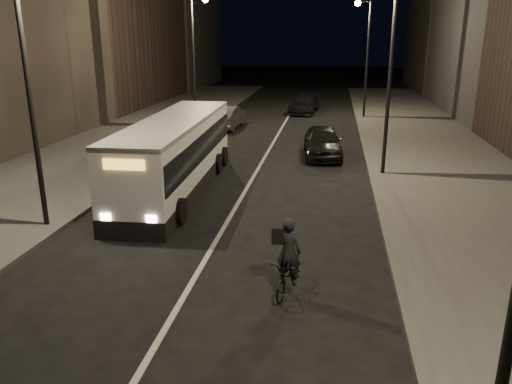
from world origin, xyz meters
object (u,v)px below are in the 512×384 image
at_px(cyclist_on_bicycle, 289,268).
at_px(car_near, 323,142).
at_px(car_far, 304,104).
at_px(streetlight_left_far, 197,44).
at_px(car_mid, 227,117).
at_px(streetlight_right_mid, 385,50).
at_px(streetlight_left_near, 33,56).
at_px(streetlight_right_far, 364,43).
at_px(city_bus, 176,152).

distance_m(cyclist_on_bicycle, car_near, 14.34).
bearing_deg(car_far, streetlight_left_far, -122.45).
height_order(cyclist_on_bicycle, car_mid, cyclist_on_bicycle).
relative_size(streetlight_right_mid, car_near, 1.78).
relative_size(streetlight_right_mid, cyclist_on_bicycle, 4.10).
relative_size(streetlight_right_mid, streetlight_left_far, 1.00).
xyz_separation_m(streetlight_left_near, car_far, (6.40, 26.06, -4.66)).
bearing_deg(streetlight_right_far, car_mid, -148.47).
distance_m(streetlight_left_far, car_mid, 4.94).
bearing_deg(car_near, streetlight_left_far, 136.28).
distance_m(streetlight_right_far, streetlight_left_far, 12.24).
height_order(streetlight_left_far, car_near, streetlight_left_far).
relative_size(car_near, car_mid, 0.98).
distance_m(streetlight_right_far, car_far, 6.65).
distance_m(city_bus, cyclist_on_bicycle, 9.34).
xyz_separation_m(streetlight_left_far, cyclist_on_bicycle, (7.77, -21.00, -4.70)).
distance_m(streetlight_right_mid, cyclist_on_bicycle, 12.31).
relative_size(city_bus, cyclist_on_bicycle, 5.41).
height_order(streetlight_right_far, city_bus, streetlight_right_far).
xyz_separation_m(streetlight_right_mid, cyclist_on_bicycle, (-2.90, -11.00, -4.70)).
relative_size(cyclist_on_bicycle, car_far, 0.41).
bearing_deg(streetlight_left_near, streetlight_left_far, 90.00).
relative_size(streetlight_left_near, streetlight_left_far, 1.00).
distance_m(streetlight_left_near, car_mid, 19.16).
bearing_deg(cyclist_on_bicycle, car_near, 100.09).
height_order(streetlight_left_near, car_mid, streetlight_left_near).
bearing_deg(car_near, car_far, 92.35).
relative_size(streetlight_left_near, city_bus, 0.76).
relative_size(streetlight_right_mid, streetlight_left_near, 1.00).
bearing_deg(streetlight_right_mid, car_mid, 130.33).
xyz_separation_m(streetlight_left_near, city_bus, (2.60, 4.73, -3.80)).
height_order(streetlight_right_mid, car_mid, streetlight_right_mid).
bearing_deg(car_near, cyclist_on_bicycle, -96.39).
height_order(streetlight_right_mid, cyclist_on_bicycle, streetlight_right_mid).
height_order(streetlight_left_far, cyclist_on_bicycle, streetlight_left_far).
bearing_deg(car_far, streetlight_right_far, -19.80).
bearing_deg(streetlight_left_far, car_mid, 16.69).
height_order(streetlight_left_near, car_near, streetlight_left_near).
xyz_separation_m(streetlight_right_far, car_near, (-2.46, -12.66, -4.58)).
bearing_deg(car_far, cyclist_on_bicycle, -81.31).
bearing_deg(car_near, city_bus, -134.95).
bearing_deg(cyclist_on_bicycle, streetlight_left_near, 170.74).
relative_size(streetlight_right_far, cyclist_on_bicycle, 4.10).
bearing_deg(cyclist_on_bicycle, streetlight_left_far, 122.14).
height_order(car_mid, car_far, car_mid).
relative_size(streetlight_right_far, streetlight_left_near, 1.00).
bearing_deg(city_bus, car_mid, 91.88).
relative_size(streetlight_right_mid, streetlight_right_far, 1.00).
bearing_deg(streetlight_right_far, streetlight_left_near, -113.96).
height_order(streetlight_right_far, cyclist_on_bicycle, streetlight_right_far).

